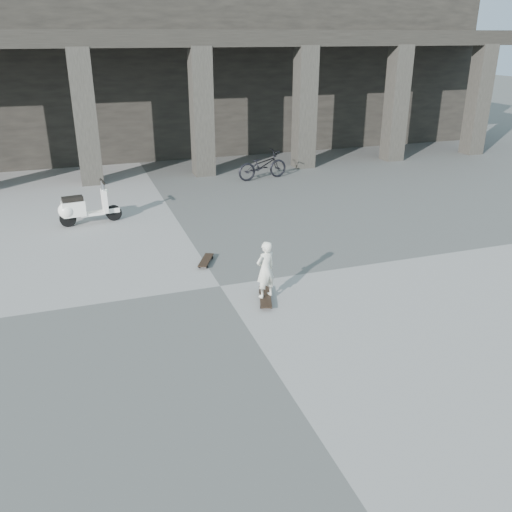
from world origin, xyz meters
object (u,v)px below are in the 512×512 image
object	(u,v)px
longboard	(265,297)
bicycle	(262,165)
scooter	(79,209)
child	(265,270)
skateboard_spare	(206,260)

from	to	relation	value
longboard	bicycle	size ratio (longest dim) A/B	0.51
scooter	child	bearing A→B (deg)	-68.00
longboard	child	xyz separation A→B (m)	(0.00, 0.00, 0.53)
child	bicycle	bearing A→B (deg)	-128.29
longboard	child	distance (m)	0.53
skateboard_spare	bicycle	bearing A→B (deg)	-2.18
scooter	longboard	bearing A→B (deg)	-68.00
longboard	child	bearing A→B (deg)	-9.15
longboard	bicycle	bearing A→B (deg)	-1.78
longboard	child	world-z (taller)	child
skateboard_spare	bicycle	xyz separation A→B (m)	(3.41, 6.17, 0.38)
child	bicycle	xyz separation A→B (m)	(2.83, 8.13, -0.15)
skateboard_spare	scooter	world-z (taller)	scooter
child	scooter	xyz separation A→B (m)	(-2.88, 5.29, -0.18)
longboard	scooter	size ratio (longest dim) A/B	0.58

